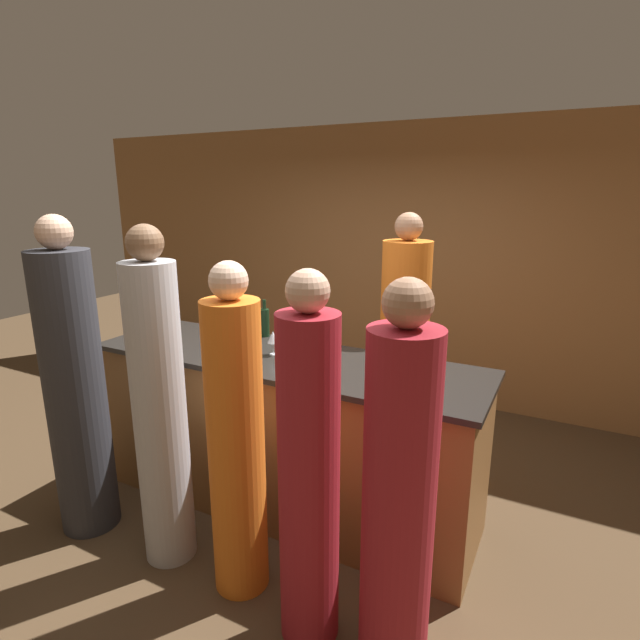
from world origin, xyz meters
name	(u,v)px	position (x,y,z in m)	size (l,w,h in m)	color
ground_plane	(286,502)	(0.00, 0.00, 0.00)	(14.00, 14.00, 0.00)	#4C3823
back_wall	(400,264)	(0.00, 2.32, 1.40)	(8.00, 0.06, 2.80)	olive
bar_counter	(285,432)	(0.00, 0.00, 0.55)	(2.66, 0.79, 1.09)	brown
bartender	(403,356)	(0.55, 0.84, 0.93)	(0.36, 0.36, 2.00)	orange
guest_0	(160,411)	(-0.36, -0.75, 0.94)	(0.30, 0.30, 1.98)	#B2B2B7
guest_1	(309,476)	(0.65, -0.85, 0.87)	(0.29, 0.29, 1.84)	maroon
guest_2	(399,502)	(1.08, -0.83, 0.86)	(0.32, 0.32, 1.83)	maroon
guest_3	(236,444)	(0.16, -0.74, 0.86)	(0.30, 0.30, 1.83)	orange
guest_4	(75,391)	(-1.04, -0.78, 0.94)	(0.36, 0.36, 2.02)	#2D2D33
wine_bottle_0	(265,322)	(-0.37, 0.34, 1.20)	(0.07, 0.07, 0.28)	black
wine_glass_0	(318,360)	(0.40, -0.28, 1.22)	(0.08, 0.08, 0.17)	silver
wine_glass_1	(246,338)	(-0.21, -0.12, 1.23)	(0.07, 0.07, 0.17)	silver
wine_glass_2	(273,338)	(-0.08, 0.00, 1.21)	(0.08, 0.08, 0.16)	silver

